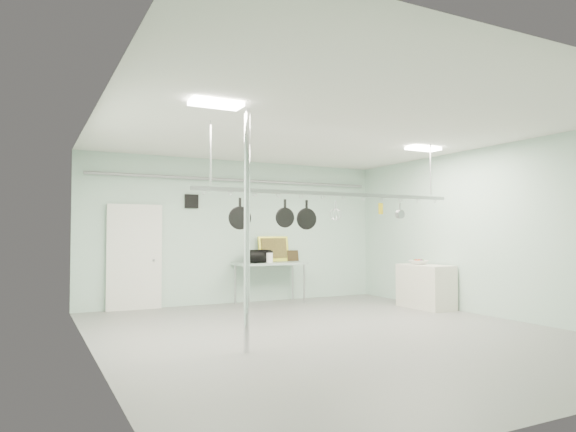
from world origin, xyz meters
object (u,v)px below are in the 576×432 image
chrome_pole (247,230)px  fruit_bowl (419,262)px  skillet_left (240,213)px  skillet_right (307,215)px  side_cabinet (426,286)px  pot_rack (333,192)px  prep_table (270,266)px  coffee_canister (269,258)px  skillet_mid (285,213)px  microwave (258,256)px

chrome_pole → fruit_bowl: size_ratio=8.67×
skillet_left → skillet_right: (1.14, 0.00, 0.00)m
side_cabinet → pot_rack: (-2.95, -1.10, 1.78)m
prep_table → coffee_canister: (-0.06, -0.09, 0.18)m
prep_table → chrome_pole: bearing=-118.7°
chrome_pole → skillet_mid: 1.38m
skillet_left → prep_table: bearing=65.3°
microwave → fruit_bowl: 3.48m
pot_rack → skillet_right: pot_rack is taller
fruit_bowl → skillet_left: skillet_left is taller
skillet_right → chrome_pole: bearing=-142.6°
side_cabinet → skillet_mid: (-3.84, -1.10, 1.43)m
side_cabinet → skillet_mid: bearing=-164.0°
chrome_pole → fruit_bowl: 5.33m
prep_table → skillet_mid: bearing=-111.3°
pot_rack → side_cabinet: bearing=20.4°
prep_table → side_cabinet: bearing=-40.8°
pot_rack → coffee_canister: (0.34, 3.21, -1.21)m
chrome_pole → skillet_mid: chrome_pole is taller
chrome_pole → prep_table: 4.85m
microwave → fruit_bowl: microwave is taller
side_cabinet → pot_rack: pot_rack is taller
coffee_canister → skillet_left: size_ratio=0.48×
prep_table → skillet_right: 3.57m
chrome_pole → side_cabinet: size_ratio=2.67×
microwave → coffee_canister: microwave is taller
chrome_pole → skillet_mid: (1.01, 0.90, 0.28)m
side_cabinet → microwave: (-2.85, 2.21, 0.60)m
prep_table → fruit_bowl: 3.24m
prep_table → fruit_bowl: size_ratio=4.33×
skillet_left → side_cabinet: bearing=20.5°
skillet_mid → fruit_bowl: bearing=22.7°
microwave → pot_rack: bearing=69.5°
side_cabinet → fruit_bowl: fruit_bowl is taller
skillet_left → skillet_mid: same height
chrome_pole → coffee_canister: chrome_pole is taller
microwave → skillet_right: (-0.60, -3.31, 0.81)m
skillet_left → skillet_right: 1.14m
skillet_mid → skillet_right: same height
skillet_mid → side_cabinet: bearing=20.2°
microwave → coffee_canister: bearing=137.3°
side_cabinet → microwave: microwave is taller
prep_table → skillet_left: (-2.04, -3.30, 1.02)m
skillet_mid → chrome_pole: bearing=-134.2°
side_cabinet → pot_rack: size_ratio=0.25×
prep_table → skillet_mid: 3.69m
microwave → skillet_left: skillet_left is taller
pot_rack → coffee_canister: size_ratio=21.54×
microwave → skillet_left: size_ratio=1.09×
pot_rack → skillet_mid: pot_rack is taller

